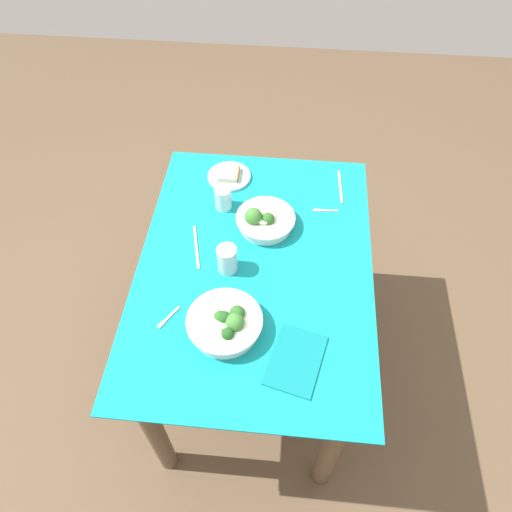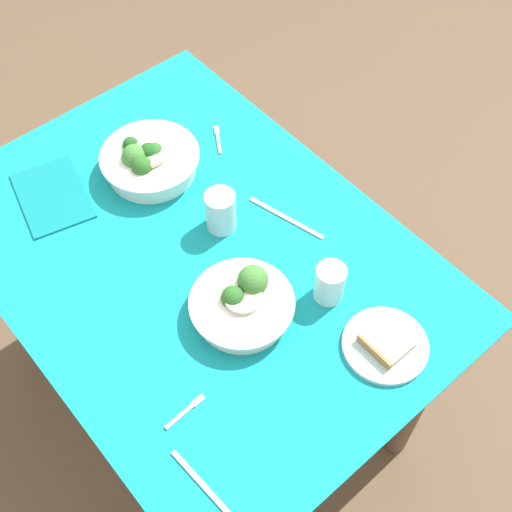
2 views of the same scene
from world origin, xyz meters
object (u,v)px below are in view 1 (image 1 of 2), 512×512
at_px(bread_side_plate, 229,176).
at_px(water_glass_side, 223,198).
at_px(napkin_folded_upper, 296,360).
at_px(fork_by_far_bowl, 324,211).
at_px(broccoli_bowl_far, 226,323).
at_px(fork_by_near_bowl, 168,318).
at_px(table_knife_left, 340,187).
at_px(broccoli_bowl_near, 264,220).
at_px(table_knife_right, 196,247).
at_px(water_glass_center, 227,259).

distance_m(bread_side_plate, water_glass_side, 0.17).
bearing_deg(napkin_folded_upper, fork_by_far_bowl, -7.42).
height_order(broccoli_bowl_far, fork_by_near_bowl, broccoli_bowl_far).
xyz_separation_m(fork_by_far_bowl, table_knife_left, (0.14, -0.06, -0.00)).
bearing_deg(broccoli_bowl_far, bread_side_plate, 6.66).
distance_m(broccoli_bowl_far, fork_by_far_bowl, 0.64).
height_order(broccoli_bowl_far, table_knife_left, broccoli_bowl_far).
distance_m(fork_by_near_bowl, table_knife_left, 0.89).
height_order(broccoli_bowl_near, fork_by_far_bowl, broccoli_bowl_near).
bearing_deg(broccoli_bowl_near, table_knife_left, -50.22).
bearing_deg(broccoli_bowl_far, table_knife_right, 25.29).
distance_m(bread_side_plate, fork_by_near_bowl, 0.70).
distance_m(broccoli_bowl_near, bread_side_plate, 0.31).
relative_size(fork_by_far_bowl, napkin_folded_upper, 0.44).
xyz_separation_m(broccoli_bowl_far, broccoli_bowl_near, (0.46, -0.08, -0.00)).
bearing_deg(water_glass_side, bread_side_plate, -0.05).
relative_size(broccoli_bowl_far, water_glass_center, 2.34).
xyz_separation_m(fork_by_near_bowl, table_knife_right, (0.31, -0.04, -0.00)).
bearing_deg(broccoli_bowl_far, table_knife_left, -28.24).
bearing_deg(table_knife_left, broccoli_bowl_near, -53.38).
bearing_deg(napkin_folded_upper, broccoli_bowl_near, 14.94).
distance_m(broccoli_bowl_far, water_glass_side, 0.55).
xyz_separation_m(water_glass_center, table_knife_right, (0.08, 0.13, -0.05)).
bearing_deg(broccoli_bowl_near, fork_by_near_bowl, 147.29).
relative_size(water_glass_side, table_knife_left, 0.50).
relative_size(fork_by_far_bowl, table_knife_left, 0.52).
height_order(table_knife_left, napkin_folded_upper, napkin_folded_upper).
bearing_deg(table_knife_right, broccoli_bowl_near, -76.31).
distance_m(bread_side_plate, napkin_folded_upper, 0.86).
height_order(water_glass_center, water_glass_side, water_glass_center).
distance_m(broccoli_bowl_near, fork_by_near_bowl, 0.52).
distance_m(broccoli_bowl_far, fork_by_near_bowl, 0.20).
bearing_deg(table_knife_right, fork_by_near_bowl, 158.12).
bearing_deg(water_glass_center, water_glass_side, 10.53).
bearing_deg(broccoli_bowl_near, table_knife_right, 117.99).
distance_m(water_glass_side, table_knife_right, 0.23).
xyz_separation_m(table_knife_right, napkin_folded_upper, (-0.42, -0.38, 0.00)).
distance_m(water_glass_center, water_glass_side, 0.30).
distance_m(broccoli_bowl_far, bread_side_plate, 0.72).
bearing_deg(broccoli_bowl_near, water_glass_side, 61.72).
distance_m(water_glass_center, fork_by_near_bowl, 0.28).
distance_m(table_knife_right, napkin_folded_upper, 0.57).
bearing_deg(bread_side_plate, table_knife_right, 169.34).
height_order(broccoli_bowl_near, fork_by_near_bowl, broccoli_bowl_near).
xyz_separation_m(fork_by_near_bowl, table_knife_left, (0.68, -0.57, -0.00)).
distance_m(fork_by_far_bowl, napkin_folded_upper, 0.65).
bearing_deg(table_knife_right, table_knife_left, -69.39).
relative_size(water_glass_center, fork_by_near_bowl, 1.16).
bearing_deg(bread_side_plate, water_glass_center, -173.22).
distance_m(bread_side_plate, table_knife_left, 0.46).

